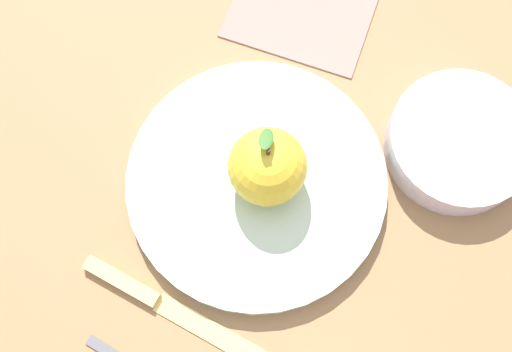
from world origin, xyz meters
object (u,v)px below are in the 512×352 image
dinner_plate (256,179)px  knife (172,310)px  linen_napkin (304,4)px  side_bowl (460,141)px  apple (267,166)px

dinner_plate → knife: dinner_plate is taller
knife → linen_napkin: size_ratio=1.28×
side_bowl → knife: size_ratio=0.74×
linen_napkin → apple: bearing=158.9°
side_bowl → knife: (-0.11, 0.29, -0.02)m
dinner_plate → side_bowl: bearing=-89.4°
linen_napkin → side_bowl: bearing=-147.7°
dinner_plate → knife: 0.14m
dinner_plate → apple: apple is taller
apple → linen_napkin: apple is taller
apple → linen_napkin: bearing=-21.1°
dinner_plate → apple: 0.05m
dinner_plate → knife: bearing=138.5°
dinner_plate → side_bowl: side_bowl is taller
apple → linen_napkin: 0.21m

